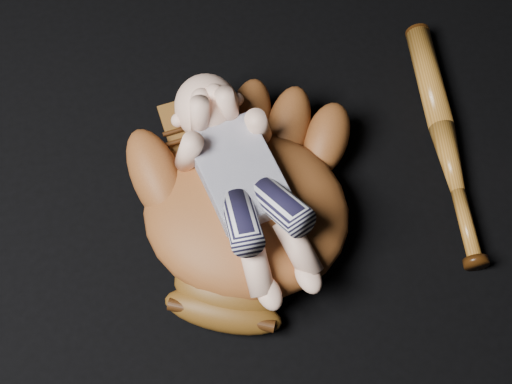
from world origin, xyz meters
TOP-DOWN VIEW (x-y plane):
  - baseball_glove at (-0.07, -0.07)m, footprint 0.57×0.59m
  - newborn_baby at (-0.06, -0.06)m, footprint 0.26×0.42m
  - baseball_bat at (0.31, 0.02)m, footprint 0.10×0.49m

SIDE VIEW (x-z plane):
  - baseball_bat at x=0.31m, z-range 0.00..0.05m
  - baseball_glove at x=-0.07m, z-range 0.00..0.15m
  - newborn_baby at x=-0.06m, z-range 0.05..0.21m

